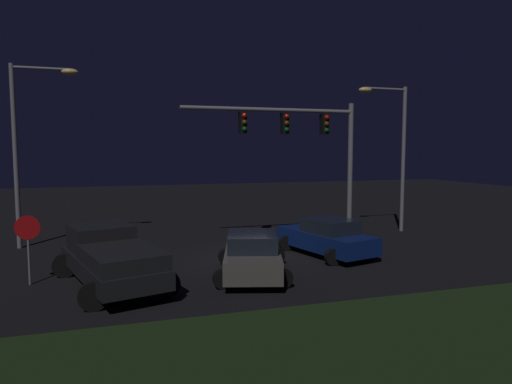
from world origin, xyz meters
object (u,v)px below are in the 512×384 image
(car_sedan, at_px, (327,237))
(stop_sign, at_px, (28,236))
(pickup_truck, at_px, (110,254))
(traffic_signal_gantry, at_px, (304,137))
(car_sedan_far, at_px, (252,255))
(street_lamp_right, at_px, (394,140))
(street_lamp_left, at_px, (29,133))

(car_sedan, bearing_deg, stop_sign, 80.87)
(pickup_truck, height_order, traffic_signal_gantry, traffic_signal_gantry)
(pickup_truck, bearing_deg, traffic_signal_gantry, -76.20)
(car_sedan_far, bearing_deg, stop_sign, 97.19)
(street_lamp_right, bearing_deg, car_sedan_far, -147.55)
(car_sedan, bearing_deg, street_lamp_right, -69.68)
(car_sedan, relative_size, stop_sign, 2.11)
(car_sedan, relative_size, car_sedan_far, 1.00)
(car_sedan, distance_m, car_sedan_far, 4.35)
(pickup_truck, relative_size, stop_sign, 2.57)
(car_sedan_far, relative_size, traffic_signal_gantry, 0.57)
(pickup_truck, relative_size, street_lamp_right, 0.76)
(pickup_truck, height_order, car_sedan, pickup_truck)
(pickup_truck, distance_m, street_lamp_left, 8.73)
(car_sedan, xyz_separation_m, stop_sign, (-10.87, -1.00, 0.82))
(traffic_signal_gantry, distance_m, stop_sign, 12.39)
(traffic_signal_gantry, relative_size, street_lamp_right, 1.11)
(car_sedan, bearing_deg, car_sedan_far, 104.43)
(pickup_truck, distance_m, car_sedan, 8.61)
(car_sedan_far, bearing_deg, car_sedan, -45.15)
(car_sedan, bearing_deg, street_lamp_left, 51.49)
(pickup_truck, bearing_deg, car_sedan, -93.70)
(car_sedan, xyz_separation_m, street_lamp_left, (-11.68, 5.23, 4.29))
(pickup_truck, height_order, stop_sign, stop_sign)
(traffic_signal_gantry, relative_size, street_lamp_left, 1.05)
(car_sedan_far, distance_m, street_lamp_right, 11.95)
(pickup_truck, relative_size, car_sedan_far, 1.21)
(car_sedan_far, distance_m, stop_sign, 7.19)
(car_sedan, distance_m, traffic_signal_gantry, 5.23)
(street_lamp_right, bearing_deg, stop_sign, -163.39)
(pickup_truck, height_order, street_lamp_left, street_lamp_left)
(traffic_signal_gantry, xyz_separation_m, street_lamp_left, (-11.99, 2.07, 0.13))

